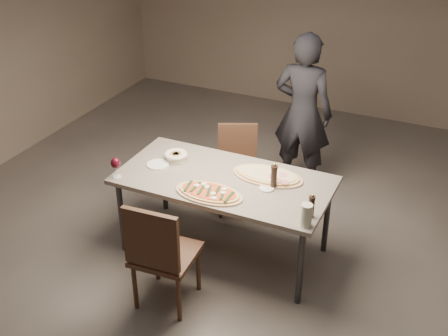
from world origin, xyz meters
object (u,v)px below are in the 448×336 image
at_px(ham_pizza, 268,175).
at_px(chair_near, 160,251).
at_px(chair_far, 238,163).
at_px(bread_basket, 176,156).
at_px(diner, 303,113).
at_px(dining_table, 224,184).
at_px(zucchini_pizza, 209,193).
at_px(pepper_mill_left, 274,176).
at_px(carafe, 306,215).

bearing_deg(ham_pizza, chair_near, -109.44).
height_order(chair_near, chair_far, chair_near).
distance_m(bread_basket, diner, 1.49).
bearing_deg(chair_far, bread_basket, 38.82).
bearing_deg(diner, dining_table, 81.37).
relative_size(zucchini_pizza, diner, 0.35).
bearing_deg(chair_near, zucchini_pizza, 73.34).
xyz_separation_m(bread_basket, chair_far, (0.32, 0.63, -0.32)).
bearing_deg(chair_far, zucchini_pizza, 76.59).
relative_size(zucchini_pizza, chair_near, 0.60).
bearing_deg(chair_near, pepper_mill_left, 53.88).
height_order(zucchini_pizza, ham_pizza, zucchini_pizza).
height_order(ham_pizza, bread_basket, bread_basket).
bearing_deg(carafe, dining_table, 156.19).
xyz_separation_m(bread_basket, diner, (0.76, 1.28, 0.04)).
distance_m(ham_pizza, chair_far, 0.82).
xyz_separation_m(ham_pizza, carafe, (0.51, -0.54, 0.07)).
height_order(ham_pizza, chair_near, chair_near).
distance_m(bread_basket, carafe, 1.43).
bearing_deg(pepper_mill_left, diner, 98.02).
bearing_deg(zucchini_pizza, chair_near, -83.93).
height_order(dining_table, chair_far, chair_far).
distance_m(ham_pizza, chair_near, 1.15).
relative_size(carafe, chair_far, 0.21).
height_order(dining_table, bread_basket, bread_basket).
height_order(zucchini_pizza, diner, diner).
relative_size(bread_basket, pepper_mill_left, 0.92).
relative_size(bread_basket, chair_near, 0.21).
bearing_deg(bread_basket, pepper_mill_left, -4.57).
bearing_deg(zucchini_pizza, dining_table, 108.43).
height_order(zucchini_pizza, carafe, carafe).
height_order(chair_far, diner, diner).
xyz_separation_m(dining_table, zucchini_pizza, (-0.00, -0.28, 0.07)).
relative_size(pepper_mill_left, chair_near, 0.23).
bearing_deg(chair_near, chair_far, 88.48).
bearing_deg(carafe, chair_near, -153.08).
height_order(dining_table, chair_near, chair_near).
xyz_separation_m(pepper_mill_left, chair_near, (-0.56, -0.89, -0.31)).
bearing_deg(bread_basket, dining_table, -12.05).
distance_m(ham_pizza, pepper_mill_left, 0.20).
bearing_deg(bread_basket, carafe, -19.47).
distance_m(dining_table, pepper_mill_left, 0.46).
height_order(zucchini_pizza, pepper_mill_left, pepper_mill_left).
distance_m(zucchini_pizza, pepper_mill_left, 0.54).
xyz_separation_m(zucchini_pizza, bread_basket, (-0.52, 0.39, 0.03)).
bearing_deg(diner, bread_basket, 60.48).
relative_size(pepper_mill_left, carafe, 1.24).
distance_m(pepper_mill_left, diner, 1.37).
height_order(pepper_mill_left, chair_near, pepper_mill_left).
height_order(bread_basket, pepper_mill_left, pepper_mill_left).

